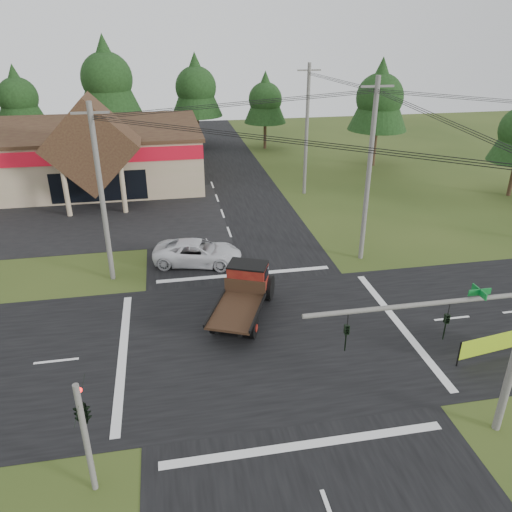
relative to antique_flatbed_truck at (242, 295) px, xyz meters
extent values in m
plane|color=#2E3F16|center=(0.87, -2.29, -1.28)|extent=(120.00, 120.00, 0.00)
cube|color=black|center=(0.87, -2.29, -1.27)|extent=(12.00, 120.00, 0.02)
cube|color=black|center=(0.87, -2.29, -1.27)|extent=(120.00, 12.00, 0.02)
cube|color=black|center=(-13.13, 16.71, -1.27)|extent=(28.00, 14.00, 0.02)
cube|color=tan|center=(-15.13, 27.71, 1.22)|extent=(30.00, 15.00, 5.00)
cube|color=#371D16|center=(-15.13, 27.71, 3.77)|extent=(30.40, 15.40, 0.30)
cube|color=#A10C1C|center=(-15.13, 20.16, 2.82)|extent=(30.00, 0.12, 1.20)
cube|color=#371D16|center=(-9.13, 19.21, 4.02)|extent=(7.78, 4.00, 7.78)
cylinder|color=tan|center=(-11.33, 17.51, 0.72)|extent=(0.40, 0.40, 4.00)
cylinder|color=tan|center=(-6.93, 17.51, 0.72)|extent=(0.40, 0.40, 4.00)
cube|color=black|center=(-9.13, 20.19, 0.22)|extent=(8.00, 0.08, 2.60)
cylinder|color=#595651|center=(4.37, -9.79, 4.72)|extent=(8.00, 0.16, 0.16)
imported|color=black|center=(5.37, -9.79, 3.72)|extent=(0.16, 0.20, 1.00)
imported|color=black|center=(1.87, -9.79, 3.72)|extent=(0.16, 0.20, 1.00)
cube|color=#0C6626|center=(6.37, -9.79, 4.97)|extent=(0.80, 0.04, 0.22)
cylinder|color=#595651|center=(-6.63, -9.79, 0.92)|extent=(0.20, 0.20, 4.40)
imported|color=black|center=(-6.63, -9.59, 2.42)|extent=(0.53, 2.48, 1.00)
sphere|color=#FF0C0C|center=(-6.63, -9.44, 2.62)|extent=(0.18, 0.18, 0.18)
cylinder|color=#595651|center=(-7.13, 5.71, 3.97)|extent=(0.30, 0.30, 10.50)
cube|color=#595651|center=(-7.13, 5.71, 8.62)|extent=(2.00, 0.12, 0.12)
cylinder|color=#595651|center=(8.87, 5.71, 4.47)|extent=(0.30, 0.30, 11.50)
cube|color=#595651|center=(8.87, 5.71, 9.62)|extent=(2.00, 0.12, 0.12)
cylinder|color=#595651|center=(8.87, 19.71, 4.32)|extent=(0.30, 0.30, 11.20)
cube|color=#595651|center=(8.87, 19.71, 9.32)|extent=(2.00, 0.12, 0.12)
cylinder|color=#332316|center=(-19.13, 39.71, 0.47)|extent=(0.36, 0.36, 3.50)
cone|color=black|center=(-19.13, 39.71, 5.52)|extent=(5.60, 5.60, 6.60)
sphere|color=black|center=(-19.13, 39.71, 5.22)|extent=(4.40, 4.40, 4.40)
cylinder|color=#332316|center=(-9.13, 38.71, 0.99)|extent=(0.36, 0.36, 4.55)
cone|color=black|center=(-9.13, 38.71, 7.56)|extent=(7.28, 7.28, 8.58)
sphere|color=black|center=(-9.13, 38.71, 7.17)|extent=(5.72, 5.72, 5.72)
cylinder|color=#332316|center=(0.87, 39.71, 0.64)|extent=(0.36, 0.36, 3.85)
cone|color=black|center=(0.87, 39.71, 6.20)|extent=(6.16, 6.16, 7.26)
sphere|color=black|center=(0.87, 39.71, 5.87)|extent=(4.84, 4.84, 4.84)
cylinder|color=#332316|center=(8.87, 37.71, 0.29)|extent=(0.36, 0.36, 3.15)
cone|color=black|center=(8.87, 37.71, 4.84)|extent=(5.04, 5.04, 5.94)
sphere|color=black|center=(8.87, 37.71, 4.57)|extent=(3.96, 3.96, 3.96)
cylinder|color=#332316|center=(18.87, 27.71, 0.64)|extent=(0.36, 0.36, 3.85)
cone|color=black|center=(18.87, 27.71, 6.20)|extent=(6.16, 6.16, 7.26)
sphere|color=black|center=(18.87, 27.71, 5.87)|extent=(4.84, 4.84, 4.84)
cylinder|color=#332316|center=(26.87, 15.71, 0.29)|extent=(0.36, 0.36, 3.15)
imported|color=silver|center=(-1.83, 6.86, -0.50)|extent=(6.07, 3.84, 1.56)
camera|label=1|loc=(-3.47, -22.47, 13.02)|focal=35.00mm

